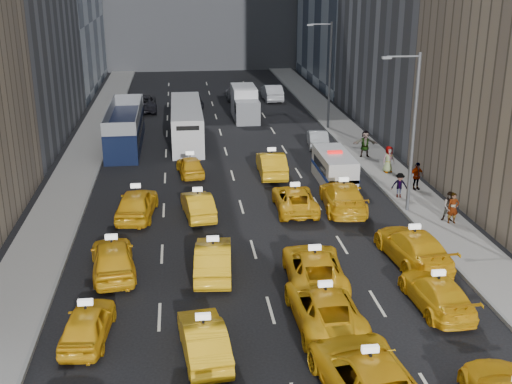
% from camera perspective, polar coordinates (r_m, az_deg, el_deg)
% --- Properties ---
extents(ground, '(160.00, 160.00, 0.00)m').
position_cam_1_polar(ground, '(24.94, 1.97, -12.70)').
color(ground, black).
rests_on(ground, ground).
extents(sidewalk_west, '(3.00, 90.00, 0.15)m').
position_cam_1_polar(sidewalk_west, '(48.24, -15.17, 2.87)').
color(sidewalk_west, gray).
rests_on(sidewalk_west, ground).
extents(sidewalk_east, '(3.00, 90.00, 0.15)m').
position_cam_1_polar(sidewalk_east, '(49.69, 9.57, 3.76)').
color(sidewalk_east, gray).
rests_on(sidewalk_east, ground).
extents(curb_west, '(0.15, 90.00, 0.18)m').
position_cam_1_polar(curb_west, '(48.05, -13.46, 2.97)').
color(curb_west, slate).
rests_on(curb_west, ground).
extents(curb_east, '(0.15, 90.00, 0.18)m').
position_cam_1_polar(curb_east, '(49.30, 7.95, 3.74)').
color(curb_east, slate).
rests_on(curb_east, ground).
extents(streetlight_near, '(2.15, 0.22, 9.00)m').
position_cam_1_polar(streetlight_near, '(36.15, 13.67, 5.53)').
color(streetlight_near, '#595B60').
rests_on(streetlight_near, ground).
extents(streetlight_far, '(2.15, 0.22, 9.00)m').
position_cam_1_polar(streetlight_far, '(54.96, 6.47, 10.57)').
color(streetlight_far, '#595B60').
rests_on(streetlight_far, ground).
extents(taxi_2, '(3.41, 6.19, 1.64)m').
position_cam_1_polar(taxi_2, '(21.70, 9.95, -15.88)').
color(taxi_2, '#EFAC14').
rests_on(taxi_2, ground).
extents(taxi_4, '(1.96, 4.12, 1.36)m').
position_cam_1_polar(taxi_4, '(25.19, -14.75, -11.25)').
color(taxi_4, '#EFAC14').
rests_on(taxi_4, ground).
extents(taxi_5, '(1.92, 4.37, 1.39)m').
position_cam_1_polar(taxi_5, '(23.55, -4.67, -12.89)').
color(taxi_5, '#EFAC14').
rests_on(taxi_5, ground).
extents(taxi_6, '(2.57, 5.40, 1.49)m').
position_cam_1_polar(taxi_6, '(25.55, 6.10, -10.03)').
color(taxi_6, '#EFAC14').
rests_on(taxi_6, ground).
extents(taxi_7, '(2.07, 4.72, 1.35)m').
position_cam_1_polar(taxi_7, '(27.51, 15.75, -8.60)').
color(taxi_7, '#EFAC14').
rests_on(taxi_7, ground).
extents(taxi_8, '(2.49, 4.92, 1.61)m').
position_cam_1_polar(taxi_8, '(29.88, -12.60, -5.71)').
color(taxi_8, '#EFAC14').
rests_on(taxi_8, ground).
extents(taxi_9, '(1.95, 4.72, 1.52)m').
position_cam_1_polar(taxi_9, '(29.26, -3.82, -5.91)').
color(taxi_9, '#EFAC14').
rests_on(taxi_9, ground).
extents(taxi_10, '(2.84, 5.52, 1.49)m').
position_cam_1_polar(taxi_10, '(28.51, 5.19, -6.70)').
color(taxi_10, '#EFAC14').
rests_on(taxi_10, ground).
extents(taxi_11, '(2.64, 5.62, 1.59)m').
position_cam_1_polar(taxi_11, '(31.21, 13.79, -4.72)').
color(taxi_11, '#EFAC14').
rests_on(taxi_11, ground).
extents(taxi_12, '(2.44, 4.97, 1.63)m').
position_cam_1_polar(taxi_12, '(36.26, -10.56, -1.00)').
color(taxi_12, '#EFAC14').
rests_on(taxi_12, ground).
extents(taxi_13, '(1.97, 4.32, 1.37)m').
position_cam_1_polar(taxi_13, '(35.96, -5.18, -1.13)').
color(taxi_13, '#EFAC14').
rests_on(taxi_13, ground).
extents(taxi_14, '(2.35, 4.90, 1.35)m').
position_cam_1_polar(taxi_14, '(36.77, 3.46, -0.63)').
color(taxi_14, '#EFAC14').
rests_on(taxi_14, ground).
extents(taxi_15, '(2.78, 5.73, 1.61)m').
position_cam_1_polar(taxi_15, '(37.09, 7.74, -0.39)').
color(taxi_15, '#EFAC14').
rests_on(taxi_15, ground).
extents(taxi_16, '(2.03, 4.04, 1.32)m').
position_cam_1_polar(taxi_16, '(43.14, -5.86, 2.34)').
color(taxi_16, '#EFAC14').
rests_on(taxi_16, ground).
extents(taxi_17, '(1.80, 4.87, 1.59)m').
position_cam_1_polar(taxi_17, '(42.87, 1.39, 2.51)').
color(taxi_17, '#EFAC14').
rests_on(taxi_17, ground).
extents(nypd_van, '(2.51, 5.23, 2.17)m').
position_cam_1_polar(nypd_van, '(41.52, 6.97, 2.07)').
color(nypd_van, silver).
rests_on(nypd_van, ground).
extents(double_decker, '(2.62, 10.61, 3.07)m').
position_cam_1_polar(double_decker, '(50.76, -11.56, 5.65)').
color(double_decker, black).
rests_on(double_decker, ground).
extents(city_bus, '(2.89, 11.36, 2.91)m').
position_cam_1_polar(city_bus, '(51.74, -6.18, 6.10)').
color(city_bus, silver).
rests_on(city_bus, ground).
extents(box_truck, '(2.61, 6.35, 2.84)m').
position_cam_1_polar(box_truck, '(59.30, -1.00, 7.87)').
color(box_truck, white).
rests_on(box_truck, ground).
extents(misc_car_0, '(1.92, 4.21, 1.34)m').
position_cam_1_polar(misc_car_0, '(50.07, 5.49, 4.77)').
color(misc_car_0, '#A6AAAE').
rests_on(misc_car_0, ground).
extents(misc_car_1, '(2.95, 5.91, 1.61)m').
position_cam_1_polar(misc_car_1, '(63.45, -10.07, 7.80)').
color(misc_car_1, black).
rests_on(misc_car_1, ground).
extents(misc_car_2, '(2.00, 4.72, 1.36)m').
position_cam_1_polar(misc_car_2, '(68.22, -1.84, 8.78)').
color(misc_car_2, slate).
rests_on(misc_car_2, ground).
extents(misc_car_3, '(2.50, 4.91, 1.60)m').
position_cam_1_polar(misc_car_3, '(64.53, -5.76, 8.19)').
color(misc_car_3, black).
rests_on(misc_car_3, ground).
extents(misc_car_4, '(1.80, 5.07, 1.67)m').
position_cam_1_polar(misc_car_4, '(67.74, 1.44, 8.84)').
color(misc_car_4, '#AAADB2').
rests_on(misc_car_4, ground).
extents(pedestrian_0, '(0.64, 0.44, 1.71)m').
position_cam_1_polar(pedestrian_0, '(36.01, 17.11, -1.38)').
color(pedestrian_0, gray).
rests_on(pedestrian_0, sidewalk_east).
extents(pedestrian_1, '(0.92, 0.70, 1.68)m').
position_cam_1_polar(pedestrian_1, '(36.21, 16.85, -1.26)').
color(pedestrian_1, gray).
rests_on(pedestrian_1, sidewalk_east).
extents(pedestrian_2, '(1.04, 0.58, 1.52)m').
position_cam_1_polar(pedestrian_2, '(39.25, 12.64, 0.60)').
color(pedestrian_2, gray).
rests_on(pedestrian_2, sidewalk_east).
extents(pedestrian_3, '(1.10, 0.70, 1.74)m').
position_cam_1_polar(pedestrian_3, '(40.86, 14.08, 1.39)').
color(pedestrian_3, gray).
rests_on(pedestrian_3, sidewalk_east).
extents(pedestrian_4, '(0.98, 0.71, 1.80)m').
position_cam_1_polar(pedestrian_4, '(43.94, 11.69, 2.88)').
color(pedestrian_4, gray).
rests_on(pedestrian_4, sidewalk_east).
extents(pedestrian_5, '(1.84, 0.73, 1.93)m').
position_cam_1_polar(pedestrian_5, '(47.29, 9.67, 4.26)').
color(pedestrian_5, gray).
rests_on(pedestrian_5, sidewalk_east).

